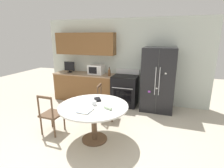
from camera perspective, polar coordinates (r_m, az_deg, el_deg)
ground_plane at (r=3.69m, az=-7.76°, el=-18.87°), size 14.00×14.00×0.00m
back_wall at (r=5.62m, az=0.56°, el=8.85°), size 5.20×0.44×2.60m
kitchen_counter at (r=5.88m, az=-8.82°, el=-0.85°), size 2.00×0.64×0.90m
refrigerator at (r=5.08m, az=14.86°, el=1.40°), size 0.89×0.77×1.78m
oven_range at (r=5.38m, az=4.27°, el=-2.04°), size 0.74×0.68×1.08m
microwave at (r=5.61m, az=-5.19°, el=4.76°), size 0.47×0.36×0.30m
countertop_tv at (r=6.03m, az=-13.72°, el=5.54°), size 0.36×0.16×0.36m
counter_bottle at (r=5.33m, az=-0.91°, el=3.78°), size 0.08×0.08×0.27m
dining_table at (r=3.51m, az=-5.98°, el=-8.79°), size 1.37×1.37×0.76m
dining_chair_far at (r=4.47m, az=-2.11°, el=-6.13°), size 0.47×0.47×0.90m
dining_chair_left at (r=4.05m, az=-19.21°, el=-9.38°), size 0.43×0.43×0.90m
candle_glass at (r=3.46m, az=-5.81°, el=-6.29°), size 0.09×0.09×0.09m
folded_napkin at (r=3.26m, az=-1.32°, el=-7.83°), size 0.18×0.11×0.05m
wallet at (r=3.67m, az=-4.74°, el=-5.14°), size 0.17×0.17×0.07m
mail_stack at (r=3.22m, az=-8.58°, el=-8.52°), size 0.27×0.34×0.02m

